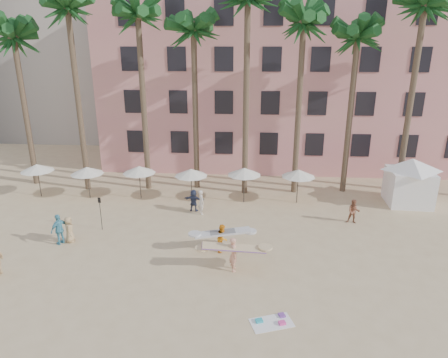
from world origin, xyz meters
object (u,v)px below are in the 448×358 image
pink_hotel (288,79)px  carrier_white (223,237)px  cabana (410,177)px  carrier_yellow (234,252)px

pink_hotel → carrier_white: bearing=-103.4°
cabana → carrier_white: 15.68m
pink_hotel → cabana: pink_hotel is taller
carrier_yellow → cabana: bearing=39.5°
cabana → carrier_white: bearing=-148.1°
pink_hotel → carrier_white: pink_hotel is taller
pink_hotel → cabana: (8.25, -12.92, -5.93)m
pink_hotel → carrier_white: (-5.03, -21.17, -7.11)m
pink_hotel → carrier_white: size_ratio=10.66×
pink_hotel → cabana: bearing=-57.4°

